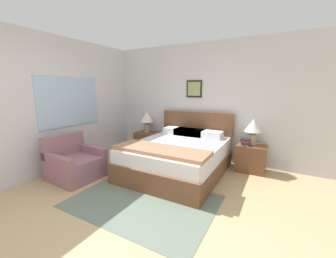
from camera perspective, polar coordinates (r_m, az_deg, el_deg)
ground_plane at (r=2.70m, az=-15.09°, el=-25.95°), size 16.00×16.00×0.00m
wall_back at (r=4.75m, az=9.81°, el=7.28°), size 6.90×0.09×2.60m
wall_left at (r=4.85m, az=-23.45°, el=6.61°), size 0.08×5.34×2.60m
area_rug_main at (r=3.19m, az=-6.87°, el=-19.14°), size 2.04×1.45×0.01m
bed at (r=4.03m, az=2.74°, el=-7.43°), size 1.65×1.99×1.09m
armchair at (r=4.16m, az=-24.45°, el=-8.82°), size 0.84×0.83×0.78m
nightstand_near_window at (r=5.27m, az=-5.76°, el=-3.70°), size 0.54×0.46×0.53m
nightstand_by_door at (r=4.42m, az=21.95°, el=-7.43°), size 0.54×0.46×0.53m
table_lamp_near_window at (r=5.16m, az=-5.86°, el=2.90°), size 0.33×0.33×0.51m
table_lamp_by_door at (r=4.28m, az=22.55°, el=0.39°), size 0.33×0.33×0.51m
book_thick_bottom at (r=4.31m, az=20.56°, el=-3.91°), size 0.16×0.22×0.03m
book_hardcover_middle at (r=4.30m, az=20.59°, el=-3.49°), size 0.21×0.29×0.04m
book_novel_upper at (r=4.29m, az=20.62°, el=-3.05°), size 0.19×0.21×0.03m
book_slim_near_top at (r=4.29m, az=20.65°, el=-2.63°), size 0.18×0.22×0.03m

